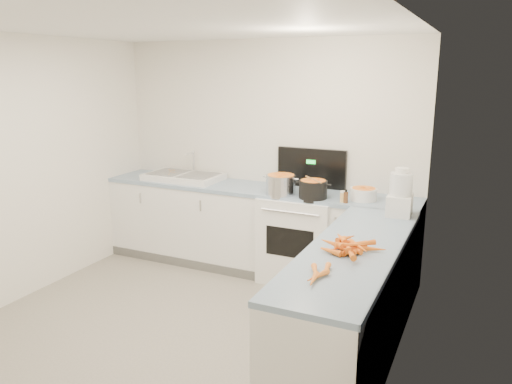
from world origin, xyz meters
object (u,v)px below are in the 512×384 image
at_px(black_pot, 313,190).
at_px(spice_jar, 343,197).
at_px(sink, 184,177).
at_px(extract_bottle, 346,197).
at_px(stove, 301,235).
at_px(steel_pot, 281,186).
at_px(mixing_bowl, 363,194).
at_px(food_processor, 400,195).

xyz_separation_m(black_pot, spice_jar, (0.31, -0.02, -0.03)).
xyz_separation_m(sink, spice_jar, (1.93, -0.21, 0.01)).
bearing_deg(extract_bottle, black_pot, 172.68).
distance_m(stove, steel_pot, 0.60).
height_order(steel_pot, mixing_bowl, steel_pot).
distance_m(black_pot, extract_bottle, 0.35).
height_order(stove, mixing_bowl, stove).
height_order(stove, steel_pot, stove).
height_order(stove, black_pot, stove).
relative_size(stove, steel_pot, 4.51).
bearing_deg(extract_bottle, stove, 157.80).
xyz_separation_m(steel_pot, extract_bottle, (0.69, -0.06, -0.04)).
distance_m(stove, sink, 1.54).
bearing_deg(black_pot, extract_bottle, -7.32).
relative_size(spice_jar, food_processor, 0.22).
xyz_separation_m(spice_jar, food_processor, (0.57, -0.23, 0.13)).
height_order(sink, food_processor, food_processor).
height_order(steel_pot, food_processor, food_processor).
height_order(sink, black_pot, sink).
height_order(mixing_bowl, extract_bottle, mixing_bowl).
bearing_deg(stove, sink, 179.38).
distance_m(black_pot, food_processor, 0.92).
xyz_separation_m(sink, black_pot, (1.63, -0.18, 0.04)).
bearing_deg(extract_bottle, sink, 173.42).
bearing_deg(stove, mixing_bowl, -2.99).
xyz_separation_m(stove, mixing_bowl, (0.65, -0.03, 0.53)).
bearing_deg(food_processor, black_pot, 163.59).
xyz_separation_m(steel_pot, spice_jar, (0.66, -0.04, -0.04)).
bearing_deg(food_processor, spice_jar, 157.65).
xyz_separation_m(steel_pot, food_processor, (1.22, -0.27, 0.09)).
bearing_deg(mixing_bowl, extract_bottle, -125.48).
bearing_deg(spice_jar, steel_pot, 176.66).
relative_size(sink, black_pot, 3.10).
bearing_deg(black_pot, stove, 136.31).
xyz_separation_m(stove, black_pot, (0.18, -0.17, 0.54)).
height_order(stove, spice_jar, stove).
relative_size(stove, mixing_bowl, 5.29).
relative_size(black_pot, food_processor, 0.66).
bearing_deg(sink, food_processor, -10.00).
bearing_deg(steel_pot, food_processor, -12.50).
xyz_separation_m(steel_pot, black_pot, (0.35, -0.01, -0.01)).
bearing_deg(sink, spice_jar, -6.13).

